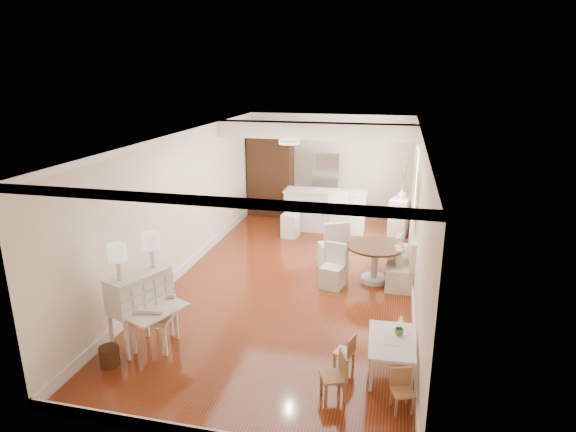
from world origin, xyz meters
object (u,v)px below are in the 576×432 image
at_px(dining_table, 374,264).
at_px(bar_stool_right, 338,218).
at_px(slip_chair_near, 333,266).
at_px(sideboard, 402,215).
at_px(slip_chair_far, 333,245).
at_px(kids_chair_a, 333,376).
at_px(kids_chair_c, 402,391).
at_px(bar_stool_left, 290,219).
at_px(breakfast_counter, 325,210).
at_px(secretary_bureau, 141,309).
at_px(pantry_cabinet, 271,174).
at_px(kids_chair_b, 344,351).
at_px(fridge, 338,187).
at_px(kids_table, 390,356).
at_px(gustavian_armchair, 154,314).
at_px(wicker_basket, 109,356).

xyz_separation_m(dining_table, bar_stool_right, (-0.98, 2.13, 0.22)).
distance_m(slip_chair_near, sideboard, 3.78).
bearing_deg(slip_chair_far, kids_chair_a, 72.53).
height_order(kids_chair_a, kids_chair_c, kids_chair_a).
relative_size(slip_chair_near, slip_chair_far, 0.78).
height_order(slip_chair_far, bar_stool_left, slip_chair_far).
bearing_deg(sideboard, breakfast_counter, -157.79).
xyz_separation_m(secretary_bureau, bar_stool_left, (1.07, 5.19, -0.11)).
bearing_deg(sideboard, pantry_cabinet, -178.06).
relative_size(bar_stool_right, pantry_cabinet, 0.51).
bearing_deg(kids_chair_b, fridge, -153.70).
height_order(secretary_bureau, kids_table, secretary_bureau).
distance_m(kids_table, bar_stool_left, 5.69).
bearing_deg(slip_chair_near, sideboard, 84.46).
relative_size(gustavian_armchair, kids_chair_c, 1.98).
height_order(secretary_bureau, kids_chair_a, secretary_bureau).
xyz_separation_m(gustavian_armchair, sideboard, (3.48, 6.17, -0.06)).
xyz_separation_m(kids_chair_a, dining_table, (0.29, 3.61, 0.06)).
height_order(gustavian_armchair, wicker_basket, gustavian_armchair).
distance_m(bar_stool_left, pantry_cabinet, 2.17).
relative_size(gustavian_armchair, fridge, 0.58).
xyz_separation_m(secretary_bureau, bar_stool_right, (2.23, 5.14, 0.02)).
height_order(gustavian_armchair, kids_chair_a, gustavian_armchair).
distance_m(slip_chair_near, bar_stool_right, 2.57).
bearing_deg(breakfast_counter, slip_chair_near, -78.68).
relative_size(secretary_bureau, slip_chair_far, 1.08).
bearing_deg(fridge, pantry_cabinet, 179.10).
height_order(slip_chair_near, slip_chair_far, slip_chair_far).
distance_m(breakfast_counter, bar_stool_right, 0.89).
height_order(bar_stool_left, fridge, fridge).
relative_size(dining_table, pantry_cabinet, 0.47).
height_order(kids_chair_c, slip_chair_near, slip_chair_near).
distance_m(bar_stool_right, fridge, 1.87).
height_order(gustavian_armchair, fridge, fridge).
bearing_deg(kids_table, dining_table, 97.53).
xyz_separation_m(slip_chair_far, breakfast_counter, (-0.55, 2.48, -0.02)).
height_order(kids_chair_a, kids_chair_b, kids_chair_a).
height_order(kids_chair_b, dining_table, dining_table).
bearing_deg(kids_table, kids_chair_b, -177.11).
relative_size(kids_chair_b, fridge, 0.28).
xyz_separation_m(bar_stool_left, sideboard, (2.63, 0.97, -0.00)).
relative_size(gustavian_armchair, bar_stool_left, 1.12).
bearing_deg(slip_chair_near, kids_chair_b, -64.86).
bearing_deg(kids_chair_b, slip_chair_near, -150.20).
xyz_separation_m(dining_table, slip_chair_far, (-0.86, 0.43, 0.16)).
height_order(kids_chair_b, sideboard, sideboard).
xyz_separation_m(kids_chair_a, kids_chair_b, (0.06, 0.66, -0.06)).
bearing_deg(kids_table, bar_stool_left, 116.44).
height_order(kids_table, breakfast_counter, breakfast_counter).
bearing_deg(kids_table, slip_chair_near, 114.46).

